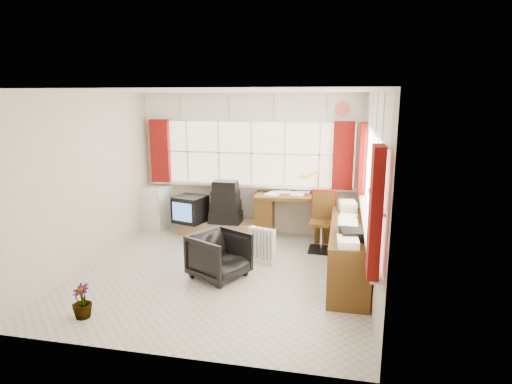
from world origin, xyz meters
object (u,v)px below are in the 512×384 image
task_chair (323,219)px  office_chair (219,256)px  mini_fridge (156,207)px  credenza (349,251)px  desk_lamp (318,178)px  tv_bench (219,227)px  crt_tv (190,209)px  desk (294,213)px  radiator (264,249)px

task_chair → office_chair: (-1.32, -1.43, -0.20)m
mini_fridge → office_chair: bearing=-46.8°
task_chair → mini_fridge: (-3.12, 0.50, -0.11)m
task_chair → credenza: task_chair is taller
task_chair → credenza: bearing=-69.8°
mini_fridge → desk_lamp: bearing=2.5°
desk_lamp → mini_fridge: desk_lamp is taller
tv_bench → mini_fridge: size_ratio=1.73×
task_chair → crt_tv: (-2.34, 0.24, -0.03)m
desk → task_chair: (0.52, -0.50, 0.08)m
tv_bench → crt_tv: (-0.47, -0.18, 0.36)m
desk → tv_bench: size_ratio=1.00×
desk_lamp → tv_bench: desk_lamp is taller
desk_lamp → credenza: (0.54, -1.73, -0.67)m
desk_lamp → radiator: bearing=-115.3°
credenza → crt_tv: credenza is taller
office_chair → crt_tv: crt_tv is taller
radiator → mini_fridge: (-2.31, 1.32, 0.18)m
desk_lamp → office_chair: (-1.18, -2.06, -0.75)m
mini_fridge → credenza: bearing=-24.4°
radiator → credenza: (1.22, -0.28, 0.17)m
office_chair → credenza: (1.72, 0.33, 0.08)m
radiator → mini_fridge: bearing=150.3°
desk_lamp → office_chair: 2.49m
desk → tv_bench: bearing=-176.6°
desk → credenza: credenza is taller
radiator → tv_bench: 1.63m
desk → credenza: 1.85m
desk → crt_tv: (-1.82, -0.26, 0.05)m
desk → desk_lamp: size_ratio=3.42×
tv_bench → mini_fridge: bearing=176.3°
desk → task_chair: task_chair is taller
task_chair → radiator: (-0.82, -0.82, -0.29)m
office_chair → desk: bearing=5.0°
desk_lamp → crt_tv: bearing=-170.0°
desk → desk_lamp: desk_lamp is taller
office_chair → mini_fridge: 2.64m
desk → mini_fridge: size_ratio=1.73×
radiator → tv_bench: bearing=130.5°
task_chair → desk: bearing=136.4°
desk_lamp → office_chair: size_ratio=0.59×
tv_bench → mini_fridge: (-1.25, 0.08, 0.28)m
desk → office_chair: bearing=-112.5°
tv_bench → desk: bearing=3.4°
desk_lamp → office_chair: desk_lamp is taller
desk → radiator: (-0.30, -1.32, -0.21)m
desk → desk_lamp: bearing=18.6°
desk_lamp → desk: bearing=-161.4°
desk → office_chair: size_ratio=2.02×
radiator → task_chair: bearing=45.1°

